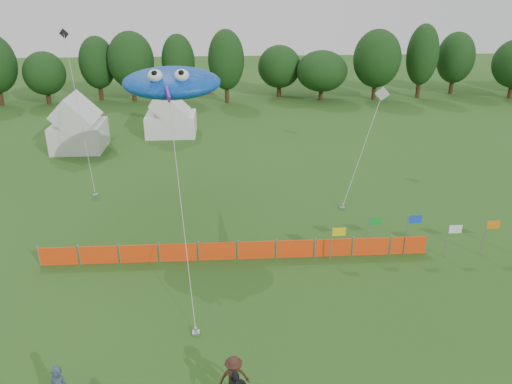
{
  "coord_description": "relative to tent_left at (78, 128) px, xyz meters",
  "views": [
    {
      "loc": [
        -1.18,
        -13.01,
        13.51
      ],
      "look_at": [
        0.0,
        6.0,
        5.2
      ],
      "focal_mm": 35.0,
      "sensor_mm": 36.0,
      "label": 1
    }
  ],
  "objects": [
    {
      "name": "treeline",
      "position": [
        15.08,
        16.96,
        2.34
      ],
      "size": [
        104.57,
        8.78,
        8.36
      ],
      "color": "#382314",
      "rests_on": "ground"
    },
    {
      "name": "tent_left",
      "position": [
        0.0,
        0.0,
        0.0
      ],
      "size": [
        4.14,
        4.14,
        3.66
      ],
      "color": "silver",
      "rests_on": "ground"
    },
    {
      "name": "tent_right",
      "position": [
        7.3,
        3.68,
        -0.24
      ],
      "size": [
        4.51,
        3.61,
        3.18
      ],
      "color": "silver",
      "rests_on": "ground"
    },
    {
      "name": "barrier_fence",
      "position": [
        12.69,
        -18.69,
        -1.34
      ],
      "size": [
        19.9,
        0.06,
        1.0
      ],
      "color": "#F53E0D",
      "rests_on": "ground"
    },
    {
      "name": "flag_row",
      "position": [
        22.65,
        -18.99,
        -0.44
      ],
      "size": [
        10.73,
        0.75,
        2.28
      ],
      "color": "gray",
      "rests_on": "ground"
    },
    {
      "name": "spectator_c",
      "position": [
        12.34,
        -27.85,
        -1.0
      ],
      "size": [
        1.19,
        0.82,
        1.69
      ],
      "primitive_type": "imported",
      "rotation": [
        0.0,
        0.0,
        0.18
      ],
      "color": "#371E16",
      "rests_on": "ground"
    },
    {
      "name": "stingray_kite",
      "position": [
        9.44,
        -13.42,
        6.32
      ],
      "size": [
        6.11,
        17.99,
        9.17
      ],
      "color": "blue",
      "rests_on": "ground"
    },
    {
      "name": "small_kite_white",
      "position": [
        22.59,
        -7.19,
        1.8
      ],
      "size": [
        5.28,
        8.8,
        5.89
      ],
      "color": "silver",
      "rests_on": "ground"
    },
    {
      "name": "small_kite_dark",
      "position": [
        2.07,
        -6.21,
        3.4
      ],
      "size": [
        3.12,
        7.2,
        10.04
      ],
      "color": "black",
      "rests_on": "ground"
    }
  ]
}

